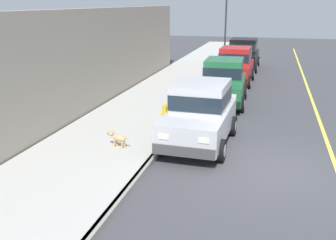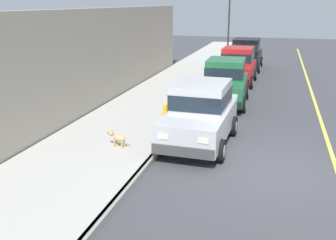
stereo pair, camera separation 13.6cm
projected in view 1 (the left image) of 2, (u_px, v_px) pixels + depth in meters
The scene contains 11 objects.
ground_plane at pixel (273, 171), 10.03m from camera, with size 80.00×80.00×0.00m, color #424247.
curb at pixel (155, 156), 10.80m from camera, with size 0.16×64.00×0.14m, color gray.
sidewalk at pixel (95, 150), 11.25m from camera, with size 3.60×64.00×0.14m, color #B7B5AD.
car_silver_hatchback at pixel (200, 113), 11.70m from camera, with size 2.05×3.85×1.88m.
car_green_hatchback at pixel (223, 81), 16.38m from camera, with size 2.04×3.85×1.88m.
car_red_hatchback at pixel (235, 65), 20.59m from camera, with size 2.01×3.83×1.88m.
car_black_sedan at pixel (243, 54), 25.03m from camera, with size 2.07×4.62×1.92m.
dog_tan at pixel (117, 137), 11.21m from camera, with size 0.74×0.32×0.49m.
fire_hydrant at pixel (165, 115), 13.30m from camera, with size 0.34×0.24×0.72m.
street_lamp at pixel (226, 21), 26.92m from camera, with size 0.36×0.36×4.42m.
building_facade at pixel (104, 56), 16.36m from camera, with size 0.50×20.00×3.94m, color #9E9384.
Camera 1 is at (-0.24, -9.61, 4.17)m, focal length 41.63 mm.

